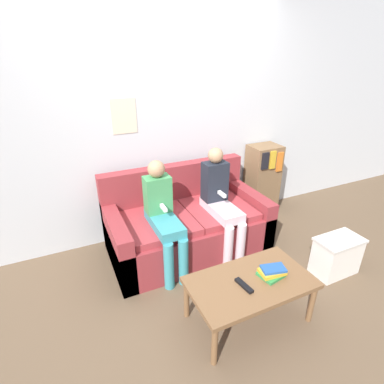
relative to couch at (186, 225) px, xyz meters
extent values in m
plane|color=brown|center=(0.00, -0.55, -0.28)|extent=(10.00, 10.00, 0.00)
cube|color=silver|center=(0.00, 0.52, 1.02)|extent=(8.00, 0.06, 2.60)
cube|color=beige|center=(-0.44, 0.49, 1.09)|extent=(0.25, 0.00, 0.34)
cube|color=maroon|center=(0.00, -0.04, -0.08)|extent=(1.61, 0.86, 0.40)
cube|color=maroon|center=(0.00, 0.32, 0.35)|extent=(1.61, 0.14, 0.45)
cube|color=maroon|center=(-0.74, -0.04, 0.00)|extent=(0.14, 0.86, 0.56)
cube|color=maroon|center=(0.74, -0.04, 0.00)|extent=(0.14, 0.86, 0.56)
cube|color=#A1343A|center=(-0.33, -0.08, 0.16)|extent=(0.65, 0.70, 0.07)
cube|color=#A1343A|center=(0.33, -0.08, 0.16)|extent=(0.65, 0.70, 0.07)
cube|color=brown|center=(0.05, -1.09, 0.08)|extent=(0.94, 0.53, 0.04)
cylinder|color=brown|center=(-0.38, -1.31, -0.11)|extent=(0.04, 0.04, 0.35)
cylinder|color=brown|center=(0.48, -1.31, -0.11)|extent=(0.04, 0.04, 0.35)
cylinder|color=brown|center=(-0.38, -0.86, -0.11)|extent=(0.04, 0.04, 0.35)
cylinder|color=brown|center=(0.48, -0.86, -0.11)|extent=(0.04, 0.04, 0.35)
cylinder|color=teal|center=(-0.39, -0.50, -0.05)|extent=(0.09, 0.09, 0.47)
cylinder|color=teal|center=(-0.25, -0.50, -0.05)|extent=(0.09, 0.09, 0.47)
cube|color=teal|center=(-0.32, -0.23, 0.24)|extent=(0.23, 0.53, 0.09)
cube|color=#429356|center=(-0.32, -0.07, 0.46)|extent=(0.24, 0.16, 0.35)
sphere|color=tan|center=(-0.32, -0.07, 0.71)|extent=(0.16, 0.16, 0.16)
cube|color=white|center=(-0.32, -0.22, 0.39)|extent=(0.03, 0.12, 0.03)
cylinder|color=silver|center=(0.22, -0.50, -0.05)|extent=(0.09, 0.09, 0.47)
cylinder|color=silver|center=(0.36, -0.50, -0.05)|extent=(0.09, 0.09, 0.47)
cube|color=silver|center=(0.29, -0.23, 0.24)|extent=(0.23, 0.53, 0.09)
cube|color=#1E232D|center=(0.29, -0.07, 0.48)|extent=(0.24, 0.16, 0.40)
sphere|color=tan|center=(0.29, -0.07, 0.75)|extent=(0.15, 0.15, 0.15)
cube|color=white|center=(0.29, -0.22, 0.40)|extent=(0.03, 0.12, 0.03)
cube|color=black|center=(-0.04, -1.12, 0.11)|extent=(0.06, 0.17, 0.02)
cube|color=#2D8442|center=(0.22, -1.11, 0.11)|extent=(0.20, 0.18, 0.02)
cube|color=gold|center=(0.23, -1.11, 0.14)|extent=(0.20, 0.14, 0.03)
cube|color=#23519E|center=(0.23, -1.11, 0.16)|extent=(0.20, 0.15, 0.02)
cube|color=brown|center=(1.20, 0.32, 0.18)|extent=(0.37, 0.30, 0.91)
cube|color=black|center=(1.09, 0.16, 0.50)|extent=(0.09, 0.02, 0.20)
cube|color=gold|center=(1.20, 0.16, 0.50)|extent=(0.08, 0.02, 0.22)
cube|color=orange|center=(1.31, 0.16, 0.46)|extent=(0.08, 0.02, 0.24)
cube|color=silver|center=(1.12, -0.97, -0.10)|extent=(0.42, 0.25, 0.35)
cube|color=beige|center=(1.12, -0.97, 0.08)|extent=(0.44, 0.27, 0.02)
camera|label=1|loc=(-1.10, -2.49, 1.66)|focal=28.00mm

